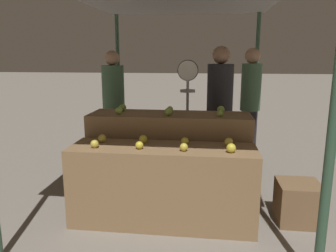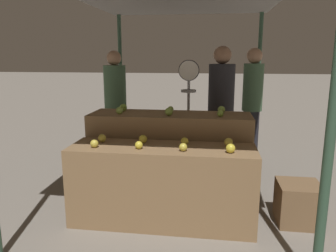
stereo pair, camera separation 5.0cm
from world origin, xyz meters
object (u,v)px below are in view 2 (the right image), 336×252
person_customer_left (115,97)px  person_customer_right (252,96)px  person_vendor_at_scale (221,102)px  produce_scale (189,95)px  wooden_crate_side (298,203)px

person_customer_left → person_customer_right: bearing=-148.9°
person_vendor_at_scale → person_customer_right: size_ratio=1.01×
produce_scale → person_vendor_at_scale: size_ratio=0.90×
wooden_crate_side → person_customer_right: bearing=98.2°
produce_scale → person_customer_right: bearing=46.1°
person_customer_right → wooden_crate_side: 2.19m
person_vendor_at_scale → person_customer_left: person_vendor_at_scale is taller
person_customer_right → wooden_crate_side: person_customer_right is taller
person_customer_left → wooden_crate_side: person_customer_left is taller
person_customer_left → wooden_crate_side: 3.24m
produce_scale → wooden_crate_side: produce_scale is taller
person_vendor_at_scale → wooden_crate_side: (0.79, -1.28, -0.85)m
person_customer_left → person_customer_right: 2.21m
person_vendor_at_scale → person_customer_left: size_ratio=1.03×
person_vendor_at_scale → person_customer_left: (-1.70, 0.62, -0.03)m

